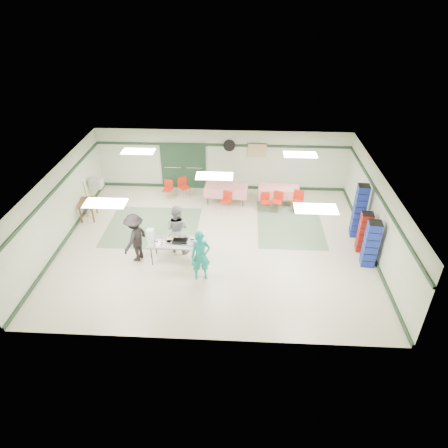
{
  "coord_description": "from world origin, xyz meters",
  "views": [
    {
      "loc": [
        0.95,
        -11.85,
        8.23
      ],
      "look_at": [
        0.33,
        -0.3,
        1.03
      ],
      "focal_mm": 32.0,
      "sensor_mm": 36.0,
      "label": 1
    }
  ],
  "objects_px": {
    "chair_b": "(265,200)",
    "volunteer_dark": "(135,238)",
    "crate_stack_blue_a": "(359,211)",
    "broom": "(87,197)",
    "chair_d": "(227,199)",
    "crate_stack_blue_b": "(371,244)",
    "chair_a": "(278,199)",
    "chair_c": "(298,199)",
    "printer_table": "(87,204)",
    "dining_table_b": "(226,190)",
    "office_printer": "(96,183)",
    "chair_loose_a": "(183,185)",
    "serving_table": "(178,243)",
    "volunteer_grey": "(177,229)",
    "volunteer_teal": "(201,256)",
    "chair_loose_b": "(168,187)",
    "dining_table_a": "(279,192)",
    "crate_stack_red": "(364,232)"
  },
  "relations": [
    {
      "from": "chair_a",
      "to": "chair_c",
      "type": "xyz_separation_m",
      "value": [
        0.81,
        0.0,
        0.04
      ]
    },
    {
      "from": "volunteer_dark",
      "to": "dining_table_a",
      "type": "height_order",
      "value": "volunteer_dark"
    },
    {
      "from": "volunteer_grey",
      "to": "broom",
      "type": "xyz_separation_m",
      "value": [
        -3.96,
        2.27,
        -0.11
      ]
    },
    {
      "from": "volunteer_grey",
      "to": "volunteer_teal",
      "type": "bearing_deg",
      "value": 143.26
    },
    {
      "from": "volunteer_grey",
      "to": "chair_d",
      "type": "relative_size",
      "value": 2.22
    },
    {
      "from": "volunteer_teal",
      "to": "serving_table",
      "type": "bearing_deg",
      "value": 124.48
    },
    {
      "from": "chair_a",
      "to": "printer_table",
      "type": "xyz_separation_m",
      "value": [
        -7.52,
        -1.02,
        0.13
      ]
    },
    {
      "from": "chair_loose_b",
      "to": "dining_table_a",
      "type": "bearing_deg",
      "value": 6.91
    },
    {
      "from": "volunteer_grey",
      "to": "printer_table",
      "type": "bearing_deg",
      "value": -7.14
    },
    {
      "from": "dining_table_b",
      "to": "broom",
      "type": "bearing_deg",
      "value": -162.88
    },
    {
      "from": "volunteer_dark",
      "to": "serving_table",
      "type": "bearing_deg",
      "value": 109.47
    },
    {
      "from": "serving_table",
      "to": "volunteer_dark",
      "type": "bearing_deg",
      "value": -179.38
    },
    {
      "from": "chair_a",
      "to": "chair_d",
      "type": "xyz_separation_m",
      "value": [
        -2.08,
        -0.0,
        -0.03
      ]
    },
    {
      "from": "printer_table",
      "to": "chair_b",
      "type": "bearing_deg",
      "value": -0.94
    },
    {
      "from": "volunteer_grey",
      "to": "printer_table",
      "type": "xyz_separation_m",
      "value": [
        -3.88,
        1.99,
        -0.24
      ]
    },
    {
      "from": "crate_stack_blue_b",
      "to": "broom",
      "type": "height_order",
      "value": "crate_stack_blue_b"
    },
    {
      "from": "chair_a",
      "to": "crate_stack_blue_a",
      "type": "xyz_separation_m",
      "value": [
        2.78,
        -1.72,
        0.52
      ]
    },
    {
      "from": "chair_loose_b",
      "to": "crate_stack_blue_a",
      "type": "xyz_separation_m",
      "value": [
        7.43,
        -2.57,
        0.54
      ]
    },
    {
      "from": "dining_table_b",
      "to": "chair_b",
      "type": "bearing_deg",
      "value": -15.8
    },
    {
      "from": "chair_b",
      "to": "dining_table_a",
      "type": "bearing_deg",
      "value": 35.22
    },
    {
      "from": "serving_table",
      "to": "office_printer",
      "type": "distance_m",
      "value": 5.55
    },
    {
      "from": "volunteer_dark",
      "to": "crate_stack_blue_b",
      "type": "bearing_deg",
      "value": 111.19
    },
    {
      "from": "volunteer_teal",
      "to": "chair_loose_b",
      "type": "relative_size",
      "value": 2.09
    },
    {
      "from": "chair_b",
      "to": "volunteer_grey",
      "type": "bearing_deg",
      "value": -146.23
    },
    {
      "from": "dining_table_b",
      "to": "printer_table",
      "type": "xyz_separation_m",
      "value": [
        -5.38,
        -1.59,
        0.07
      ]
    },
    {
      "from": "chair_b",
      "to": "volunteer_dark",
      "type": "bearing_deg",
      "value": -151.01
    },
    {
      "from": "chair_d",
      "to": "crate_stack_blue_b",
      "type": "bearing_deg",
      "value": -14.95
    },
    {
      "from": "chair_c",
      "to": "chair_loose_a",
      "type": "bearing_deg",
      "value": -168.64
    },
    {
      "from": "dining_table_a",
      "to": "printer_table",
      "type": "distance_m",
      "value": 7.75
    },
    {
      "from": "volunteer_dark",
      "to": "volunteer_grey",
      "type": "bearing_deg",
      "value": 134.88
    },
    {
      "from": "dining_table_b",
      "to": "chair_c",
      "type": "xyz_separation_m",
      "value": [
        2.94,
        -0.57,
        -0.01
      ]
    },
    {
      "from": "dining_table_b",
      "to": "broom",
      "type": "xyz_separation_m",
      "value": [
        -5.46,
        -1.31,
        0.2
      ]
    },
    {
      "from": "crate_stack_blue_a",
      "to": "broom",
      "type": "xyz_separation_m",
      "value": [
        -10.38,
        0.98,
        -0.26
      ]
    },
    {
      "from": "serving_table",
      "to": "volunteer_dark",
      "type": "relative_size",
      "value": 1.12
    },
    {
      "from": "chair_loose_a",
      "to": "crate_stack_red",
      "type": "bearing_deg",
      "value": -64.66
    },
    {
      "from": "chair_c",
      "to": "office_printer",
      "type": "relative_size",
      "value": 1.86
    },
    {
      "from": "chair_c",
      "to": "chair_loose_a",
      "type": "xyz_separation_m",
      "value": [
        -4.82,
        1.04,
        -0.02
      ]
    },
    {
      "from": "volunteer_dark",
      "to": "chair_d",
      "type": "relative_size",
      "value": 2.17
    },
    {
      "from": "volunteer_grey",
      "to": "chair_b",
      "type": "bearing_deg",
      "value": -116.17
    },
    {
      "from": "chair_d",
      "to": "chair_loose_a",
      "type": "relative_size",
      "value": 0.9
    },
    {
      "from": "serving_table",
      "to": "printer_table",
      "type": "relative_size",
      "value": 2.01
    },
    {
      "from": "dining_table_a",
      "to": "crate_stack_red",
      "type": "xyz_separation_m",
      "value": [
        2.72,
        -3.24,
        0.18
      ]
    },
    {
      "from": "office_printer",
      "to": "printer_table",
      "type": "bearing_deg",
      "value": -89.02
    },
    {
      "from": "dining_table_a",
      "to": "crate_stack_blue_b",
      "type": "height_order",
      "value": "crate_stack_blue_b"
    },
    {
      "from": "volunteer_dark",
      "to": "chair_loose_a",
      "type": "distance_m",
      "value": 4.75
    },
    {
      "from": "dining_table_a",
      "to": "broom",
      "type": "bearing_deg",
      "value": -170.23
    },
    {
      "from": "chair_d",
      "to": "office_printer",
      "type": "height_order",
      "value": "office_printer"
    },
    {
      "from": "dining_table_b",
      "to": "office_printer",
      "type": "relative_size",
      "value": 3.73
    },
    {
      "from": "chair_d",
      "to": "chair_loose_b",
      "type": "relative_size",
      "value": 0.98
    },
    {
      "from": "chair_a",
      "to": "volunteer_dark",
      "type": "bearing_deg",
      "value": -124.37
    }
  ]
}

